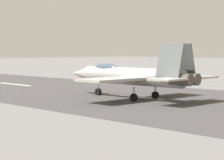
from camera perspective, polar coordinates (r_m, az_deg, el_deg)
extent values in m
plane|color=slate|center=(47.86, 3.35, -2.15)|extent=(400.00, 400.00, 0.00)
cube|color=#413F3F|center=(47.86, 3.35, -2.13)|extent=(240.00, 26.00, 0.02)
cube|color=white|center=(48.28, 2.81, -2.06)|extent=(8.00, 0.70, 0.00)
cube|color=white|center=(66.69, -12.01, -0.52)|extent=(8.00, 0.70, 0.00)
cylinder|color=#A5A4A3|center=(46.06, 2.43, 0.47)|extent=(12.75, 2.04, 1.76)
cone|color=#A5A4A3|center=(51.68, -3.96, 0.82)|extent=(2.97, 1.56, 1.49)
ellipsoid|color=#3F5160|center=(48.53, -0.68, 1.42)|extent=(3.62, 1.18, 1.10)
cylinder|color=#47423D|center=(41.47, 8.54, 0.06)|extent=(2.22, 1.15, 1.10)
cylinder|color=#47423D|center=(42.36, 9.43, 0.13)|extent=(2.22, 1.15, 1.10)
cube|color=#A5A4A3|center=(42.56, -0.17, 0.06)|extent=(3.54, 6.16, 0.24)
cube|color=#A5A4A3|center=(48.38, 6.45, 0.49)|extent=(3.54, 6.16, 0.24)
cube|color=#A5A4A3|center=(40.00, 6.96, 0.08)|extent=(2.46, 2.85, 0.16)
cube|color=#A5A4A3|center=(43.87, 10.84, 0.37)|extent=(2.46, 2.85, 0.16)
cube|color=#595D5E|center=(41.71, 7.20, 2.43)|extent=(2.62, 1.00, 3.14)
cube|color=#595D5E|center=(43.15, 8.67, 2.46)|extent=(2.62, 1.00, 3.14)
cylinder|color=silver|center=(49.61, -1.73, -1.12)|extent=(0.18, 0.18, 1.40)
cylinder|color=black|center=(49.64, -1.73, -1.49)|extent=(0.77, 0.32, 0.76)
cylinder|color=silver|center=(43.79, 2.73, -1.78)|extent=(0.18, 0.18, 1.40)
cylinder|color=black|center=(43.82, 2.73, -2.19)|extent=(0.77, 0.32, 0.76)
cylinder|color=silver|center=(46.19, 5.41, -1.50)|extent=(0.18, 0.18, 1.40)
cylinder|color=black|center=(46.22, 5.41, -1.89)|extent=(0.77, 0.32, 0.76)
cone|color=orange|center=(62.83, 6.22, -0.49)|extent=(0.44, 0.44, 0.55)
cone|color=orange|center=(75.60, -4.19, 0.24)|extent=(0.44, 0.44, 0.55)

